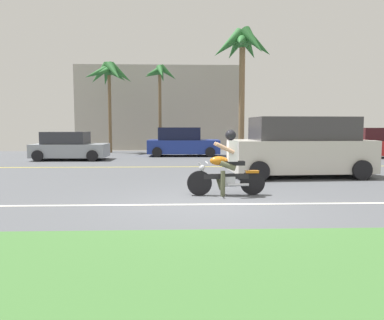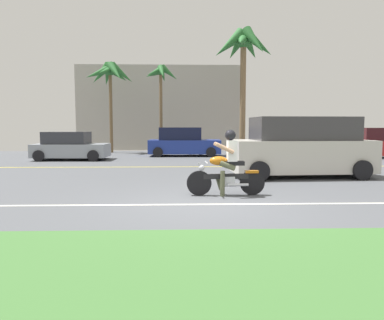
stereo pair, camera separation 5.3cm
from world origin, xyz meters
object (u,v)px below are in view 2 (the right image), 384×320
object	(u,v)px
parked_car_2	(284,145)
palm_tree_1	(160,78)
motorcyclist	(227,168)
palm_tree_0	(110,75)
parked_car_3	(381,144)
suv_nearby	(301,148)
parked_car_0	(70,147)
parked_car_1	(183,143)
palm_tree_2	(243,49)

from	to	relation	value
parked_car_2	palm_tree_1	xyz separation A→B (m)	(-7.05, 3.57, 4.07)
motorcyclist	palm_tree_0	xyz separation A→B (m)	(-5.73, 15.32, 4.33)
palm_tree_0	parked_car_3	bearing A→B (deg)	-16.24
motorcyclist	parked_car_3	size ratio (longest dim) A/B	0.44
parked_car_2	parked_car_3	bearing A→B (deg)	-4.69
suv_nearby	palm_tree_1	size ratio (longest dim) A/B	0.87
motorcyclist	parked_car_0	bearing A→B (deg)	124.26
parked_car_1	palm_tree_2	distance (m)	7.45
palm_tree_1	motorcyclist	bearing A→B (deg)	-80.74
parked_car_0	palm_tree_2	world-z (taller)	palm_tree_2
parked_car_0	palm_tree_2	size ratio (longest dim) A/B	0.47
parked_car_2	palm_tree_1	distance (m)	8.89
palm_tree_1	palm_tree_2	xyz separation A→B (m)	(5.27, 0.05, 1.88)
parked_car_3	palm_tree_1	distance (m)	13.53
parked_car_3	suv_nearby	bearing A→B (deg)	-132.99
parked_car_1	palm_tree_2	xyz separation A→B (m)	(3.83, 2.45, 5.90)
parked_car_2	parked_car_0	bearing A→B (deg)	-174.21
motorcyclist	palm_tree_1	distance (m)	15.52
parked_car_2	palm_tree_2	world-z (taller)	palm_tree_2
motorcyclist	palm_tree_2	size ratio (longest dim) A/B	0.24
motorcyclist	palm_tree_0	distance (m)	16.92
suv_nearby	palm_tree_0	xyz separation A→B (m)	(-8.72, 11.93, 4.04)
parked_car_3	motorcyclist	bearing A→B (deg)	-132.50
parked_car_3	palm_tree_1	world-z (taller)	palm_tree_1
parked_car_0	suv_nearby	bearing A→B (deg)	-34.08
parked_car_2	parked_car_3	size ratio (longest dim) A/B	1.00
motorcyclist	suv_nearby	bearing A→B (deg)	48.60
suv_nearby	palm_tree_0	distance (m)	15.32
parked_car_0	parked_car_2	bearing A→B (deg)	5.79
motorcyclist	suv_nearby	world-z (taller)	suv_nearby
palm_tree_1	parked_car_0	bearing A→B (deg)	-133.10
parked_car_1	parked_car_3	bearing A→B (deg)	-8.42
parked_car_2	palm_tree_1	bearing A→B (deg)	153.16
parked_car_0	palm_tree_1	distance (m)	7.67
parked_car_0	parked_car_1	world-z (taller)	parked_car_1
motorcyclist	parked_car_2	world-z (taller)	motorcyclist
suv_nearby	palm_tree_0	world-z (taller)	palm_tree_0
parked_car_1	parked_car_3	xyz separation A→B (m)	(10.84, -1.61, -0.01)
motorcyclist	palm_tree_2	distance (m)	16.24
parked_car_2	parked_car_3	xyz separation A→B (m)	(5.23, -0.43, 0.05)
palm_tree_2	parked_car_2	bearing A→B (deg)	-63.86
parked_car_1	parked_car_0	bearing A→B (deg)	-158.24
motorcyclist	parked_car_1	distance (m)	12.42
parked_car_3	parked_car_0	bearing A→B (deg)	-177.48
palm_tree_0	palm_tree_1	xyz separation A→B (m)	(3.32, -0.55, -0.24)
parked_car_3	palm_tree_2	xyz separation A→B (m)	(-7.01, 4.05, 5.90)
parked_car_1	parked_car_3	size ratio (longest dim) A/B	0.95
motorcyclist	parked_car_3	xyz separation A→B (m)	(9.87, 10.78, 0.07)
palm_tree_2	suv_nearby	bearing A→B (deg)	-89.37
suv_nearby	palm_tree_0	bearing A→B (deg)	126.16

